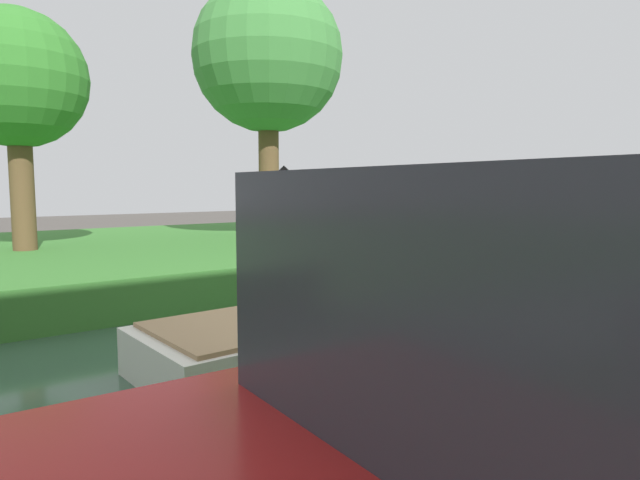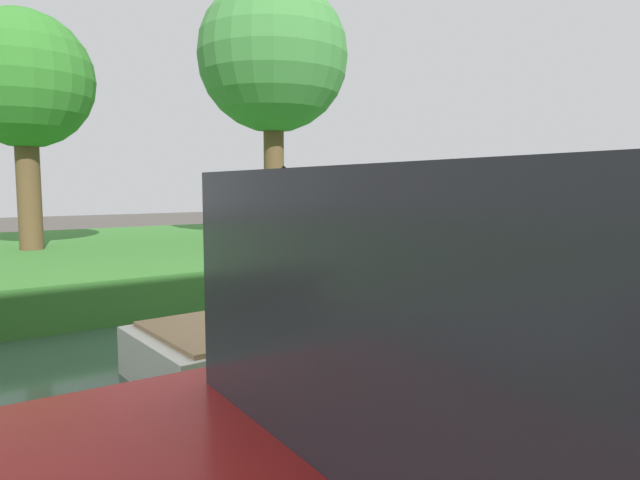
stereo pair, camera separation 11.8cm
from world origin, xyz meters
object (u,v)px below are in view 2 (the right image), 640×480
at_px(boat, 306,335).
at_px(parrot_plush, 354,288).
at_px(tree_slender, 23,82).
at_px(person_pirate, 284,239).
at_px(tree_broad, 273,58).

distance_m(boat, parrot_plush, 0.89).
bearing_deg(tree_slender, person_pirate, 12.19).
bearing_deg(parrot_plush, boat, -99.61).
xyz_separation_m(person_pirate, parrot_plush, (0.28, 0.91, -0.68)).
relative_size(boat, tree_slender, 0.80).
xyz_separation_m(boat, person_pirate, (-0.17, -0.22, 1.23)).
bearing_deg(person_pirate, tree_broad, 138.68).
distance_m(tree_slender, tree_broad, 6.22).
relative_size(person_pirate, tree_broad, 0.26).
relative_size(person_pirate, tree_slender, 0.34).
bearing_deg(tree_slender, tree_broad, 83.29).
xyz_separation_m(person_pirate, tree_slender, (-8.22, -1.78, 2.99)).
bearing_deg(tree_slender, parrot_plush, 17.51).
distance_m(person_pirate, tree_slender, 8.93).
bearing_deg(parrot_plush, tree_slender, -162.49).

